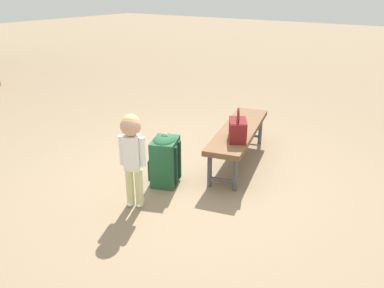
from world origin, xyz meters
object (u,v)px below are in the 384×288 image
Objects in this scene: handbag at (238,129)px; child_standing at (132,147)px; backpack_large at (165,158)px; park_bench at (239,132)px.

child_standing is at bearing -24.75° from handbag.
backpack_large is at bearing -43.91° from handbag.
park_bench is at bearing 166.30° from child_standing.
child_standing is (1.45, -0.35, 0.24)m from park_bench.
handbag reaches higher than park_bench.
backpack_large is at bearing -23.42° from park_bench.
child_standing is at bearing 4.66° from backpack_large.
park_bench is 1.52m from child_standing.
child_standing is at bearing -13.70° from park_bench.
park_bench is 1.75× the size of child_standing.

